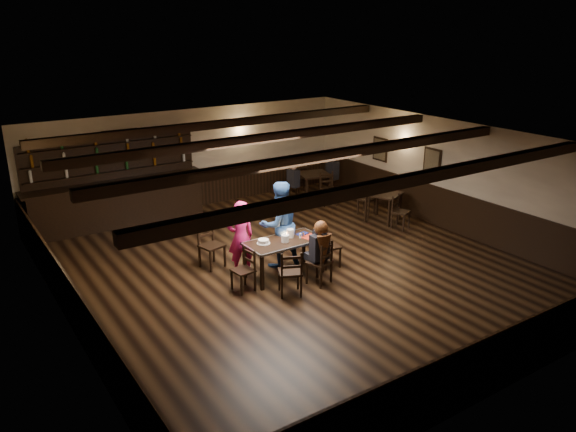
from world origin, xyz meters
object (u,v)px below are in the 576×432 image
dining_table (284,244)px  chair_near_right (323,260)px  man_blue (279,224)px  cake (263,242)px  bar_counter (117,197)px  woman_pink (241,237)px  chair_near_left (291,270)px

dining_table → chair_near_right: 0.88m
man_blue → cake: (-0.61, -0.37, -0.13)m
bar_counter → man_blue: bearing=-65.3°
chair_near_right → woman_pink: bearing=127.0°
man_blue → chair_near_left: bearing=69.4°
woman_pink → cake: 0.57m
bar_counter → dining_table: bearing=-69.3°
chair_near_right → bar_counter: bearing=111.6°
man_blue → bar_counter: bar_counter is taller
chair_near_left → chair_near_right: size_ratio=1.02×
dining_table → woman_pink: woman_pink is taller
chair_near_right → woman_pink: (-1.04, 1.38, 0.25)m
cake → bar_counter: bar_counter is taller
chair_near_left → chair_near_right: bearing=5.0°
dining_table → man_blue: man_blue is taller
chair_near_right → woman_pink: 1.75m
chair_near_left → bar_counter: (-1.44, 5.70, 0.20)m
cake → man_blue: bearing=31.3°
woman_pink → cake: bearing=120.8°
chair_near_left → man_blue: size_ratio=0.49×
chair_near_left → woman_pink: woman_pink is taller
chair_near_right → cake: size_ratio=3.35×
cake → dining_table: bearing=-12.2°
woman_pink → bar_counter: (-1.19, 4.25, -0.04)m
dining_table → man_blue: bearing=67.7°
man_blue → bar_counter: bearing=-61.6°
dining_table → chair_near_left: size_ratio=1.74×
woman_pink → man_blue: 0.87m
chair_near_right → cake: (-0.82, 0.86, 0.27)m
cake → bar_counter: size_ratio=0.06×
man_blue → bar_counter: (-2.03, 4.40, -0.19)m
chair_near_left → bar_counter: bar_counter is taller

